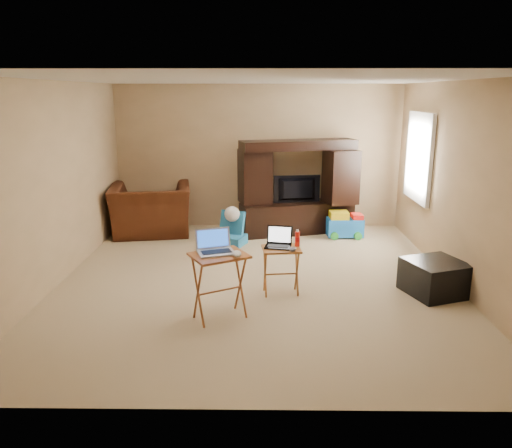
{
  "coord_description": "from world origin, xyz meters",
  "views": [
    {
      "loc": [
        0.07,
        -6.08,
        2.35
      ],
      "look_at": [
        0.0,
        -0.2,
        0.8
      ],
      "focal_mm": 35.0,
      "sensor_mm": 36.0,
      "label": 1
    }
  ],
  "objects_px": {
    "entertainment_center": "(298,187)",
    "child_rocker": "(232,229)",
    "plush_toy": "(212,243)",
    "ottoman": "(435,278)",
    "television": "(298,190)",
    "laptop_left": "(216,242)",
    "water_bottle": "(297,239)",
    "tray_table_right": "(281,271)",
    "mouse_left": "(237,254)",
    "mouse_right": "(293,249)",
    "recliner": "(151,210)",
    "push_toy": "(345,224)",
    "laptop_right": "(278,238)",
    "tray_table_left": "(220,287)"
  },
  "relations": [
    {
      "from": "laptop_left",
      "to": "ottoman",
      "type": "bearing_deg",
      "value": -4.1
    },
    {
      "from": "television",
      "to": "tray_table_right",
      "type": "height_order",
      "value": "television"
    },
    {
      "from": "plush_toy",
      "to": "laptop_right",
      "type": "bearing_deg",
      "value": -56.06
    },
    {
      "from": "television",
      "to": "tray_table_right",
      "type": "distance_m",
      "value": 2.75
    },
    {
      "from": "television",
      "to": "plush_toy",
      "type": "bearing_deg",
      "value": 34.61
    },
    {
      "from": "ottoman",
      "to": "push_toy",
      "type": "bearing_deg",
      "value": 105.87
    },
    {
      "from": "ottoman",
      "to": "mouse_left",
      "type": "distance_m",
      "value": 2.52
    },
    {
      "from": "recliner",
      "to": "water_bottle",
      "type": "relative_size",
      "value": 7.4
    },
    {
      "from": "entertainment_center",
      "to": "laptop_left",
      "type": "relative_size",
      "value": 5.17
    },
    {
      "from": "tray_table_left",
      "to": "mouse_left",
      "type": "relative_size",
      "value": 4.92
    },
    {
      "from": "recliner",
      "to": "mouse_left",
      "type": "xyz_separation_m",
      "value": [
        1.63,
        -3.36,
        0.32
      ]
    },
    {
      "from": "child_rocker",
      "to": "water_bottle",
      "type": "xyz_separation_m",
      "value": [
        0.9,
        -1.92,
        0.4
      ]
    },
    {
      "from": "plush_toy",
      "to": "tray_table_right",
      "type": "height_order",
      "value": "tray_table_right"
    },
    {
      "from": "recliner",
      "to": "child_rocker",
      "type": "distance_m",
      "value": 1.54
    },
    {
      "from": "plush_toy",
      "to": "tray_table_left",
      "type": "distance_m",
      "value": 2.11
    },
    {
      "from": "entertainment_center",
      "to": "laptop_right",
      "type": "xyz_separation_m",
      "value": [
        -0.41,
        -2.71,
        -0.1
      ]
    },
    {
      "from": "laptop_left",
      "to": "water_bottle",
      "type": "xyz_separation_m",
      "value": [
        0.9,
        0.73,
        -0.18
      ]
    },
    {
      "from": "television",
      "to": "recliner",
      "type": "xyz_separation_m",
      "value": [
        -2.49,
        -0.08,
        -0.34
      ]
    },
    {
      "from": "entertainment_center",
      "to": "television",
      "type": "relative_size",
      "value": 2.41
    },
    {
      "from": "entertainment_center",
      "to": "water_bottle",
      "type": "xyz_separation_m",
      "value": [
        -0.18,
        -2.65,
        -0.13
      ]
    },
    {
      "from": "television",
      "to": "ottoman",
      "type": "height_order",
      "value": "television"
    },
    {
      "from": "ottoman",
      "to": "tray_table_right",
      "type": "height_order",
      "value": "tray_table_right"
    },
    {
      "from": "ottoman",
      "to": "tray_table_left",
      "type": "xyz_separation_m",
      "value": [
        -2.53,
        -0.71,
        0.16
      ]
    },
    {
      "from": "laptop_right",
      "to": "water_bottle",
      "type": "distance_m",
      "value": 0.24
    },
    {
      "from": "plush_toy",
      "to": "push_toy",
      "type": "bearing_deg",
      "value": 26.32
    },
    {
      "from": "tray_table_right",
      "to": "mouse_left",
      "type": "relative_size",
      "value": 3.94
    },
    {
      "from": "recliner",
      "to": "plush_toy",
      "type": "bearing_deg",
      "value": 124.27
    },
    {
      "from": "recliner",
      "to": "water_bottle",
      "type": "distance_m",
      "value": 3.43
    },
    {
      "from": "push_toy",
      "to": "ottoman",
      "type": "bearing_deg",
      "value": -76.31
    },
    {
      "from": "recliner",
      "to": "ottoman",
      "type": "relative_size",
      "value": 2.07
    },
    {
      "from": "mouse_right",
      "to": "water_bottle",
      "type": "distance_m",
      "value": 0.22
    },
    {
      "from": "television",
      "to": "laptop_right",
      "type": "relative_size",
      "value": 2.68
    },
    {
      "from": "mouse_left",
      "to": "tray_table_left",
      "type": "bearing_deg",
      "value": 159.78
    },
    {
      "from": "push_toy",
      "to": "laptop_right",
      "type": "bearing_deg",
      "value": -118.4
    },
    {
      "from": "tray_table_right",
      "to": "water_bottle",
      "type": "distance_m",
      "value": 0.43
    },
    {
      "from": "plush_toy",
      "to": "ottoman",
      "type": "relative_size",
      "value": 0.64
    },
    {
      "from": "entertainment_center",
      "to": "television",
      "type": "distance_m",
      "value": 0.06
    },
    {
      "from": "entertainment_center",
      "to": "laptop_left",
      "type": "distance_m",
      "value": 3.55
    },
    {
      "from": "recliner",
      "to": "laptop_left",
      "type": "distance_m",
      "value": 3.57
    },
    {
      "from": "child_rocker",
      "to": "water_bottle",
      "type": "relative_size",
      "value": 3.0
    },
    {
      "from": "plush_toy",
      "to": "ottoman",
      "type": "distance_m",
      "value": 3.14
    },
    {
      "from": "tray_table_right",
      "to": "laptop_left",
      "type": "distance_m",
      "value": 1.11
    },
    {
      "from": "recliner",
      "to": "tray_table_right",
      "type": "relative_size",
      "value": 2.28
    },
    {
      "from": "recliner",
      "to": "plush_toy",
      "type": "height_order",
      "value": "recliner"
    },
    {
      "from": "laptop_right",
      "to": "water_bottle",
      "type": "bearing_deg",
      "value": 24.98
    },
    {
      "from": "entertainment_center",
      "to": "child_rocker",
      "type": "height_order",
      "value": "entertainment_center"
    },
    {
      "from": "tray_table_right",
      "to": "laptop_left",
      "type": "height_order",
      "value": "laptop_left"
    },
    {
      "from": "mouse_left",
      "to": "mouse_right",
      "type": "height_order",
      "value": "mouse_left"
    },
    {
      "from": "ottoman",
      "to": "mouse_left",
      "type": "xyz_separation_m",
      "value": [
        -2.34,
        -0.78,
        0.55
      ]
    },
    {
      "from": "tray_table_left",
      "to": "recliner",
      "type": "bearing_deg",
      "value": 84.38
    }
  ]
}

